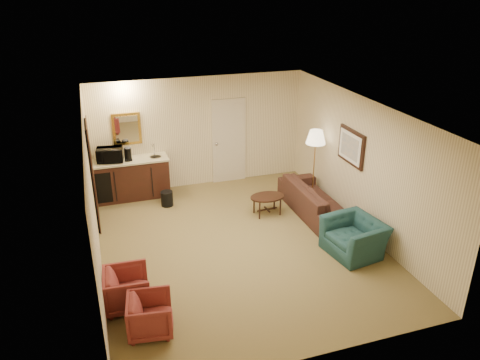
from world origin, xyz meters
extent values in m
plane|color=olive|center=(0.00, 0.00, 0.00)|extent=(6.00, 6.00, 0.00)
cube|color=beige|center=(0.00, 3.00, 1.30)|extent=(5.00, 0.02, 2.60)
cube|color=beige|center=(-2.50, 0.00, 1.30)|extent=(0.02, 6.00, 2.60)
cube|color=beige|center=(2.50, 0.00, 1.30)|extent=(0.02, 6.00, 2.60)
cube|color=white|center=(0.00, 0.00, 2.60)|extent=(5.00, 6.00, 0.02)
cube|color=beige|center=(0.70, 2.97, 1.02)|extent=(0.82, 0.06, 2.05)
cube|color=black|center=(-2.47, 1.70, 1.05)|extent=(0.06, 0.98, 2.10)
cube|color=gold|center=(-1.65, 2.97, 1.55)|extent=(0.62, 0.04, 0.72)
cube|color=black|center=(2.46, 0.40, 1.55)|extent=(0.06, 0.90, 0.70)
cube|color=#341610|center=(-1.65, 2.72, 0.46)|extent=(1.64, 0.58, 0.92)
imported|color=black|center=(1.95, 0.72, 0.43)|extent=(0.66, 2.20, 0.86)
imported|color=#1E474C|center=(1.90, -0.90, 0.44)|extent=(0.80, 1.09, 0.87)
imported|color=brown|center=(-2.15, -1.17, 0.34)|extent=(0.65, 0.69, 0.68)
imported|color=brown|center=(-1.90, -1.85, 0.31)|extent=(0.65, 0.68, 0.63)
cube|color=black|center=(0.95, 1.00, 0.21)|extent=(0.76, 0.54, 0.42)
cube|color=#C68F42|center=(2.20, 1.41, 0.81)|extent=(0.51, 0.51, 1.62)
cylinder|color=black|center=(-1.00, 2.06, 0.17)|extent=(0.33, 0.33, 0.33)
imported|color=black|center=(-2.08, 2.73, 1.11)|extent=(0.59, 0.38, 0.38)
cylinder|color=black|center=(-1.70, 2.67, 1.07)|extent=(0.17, 0.17, 0.29)
camera|label=1|loc=(-2.32, -7.22, 4.65)|focal=35.00mm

